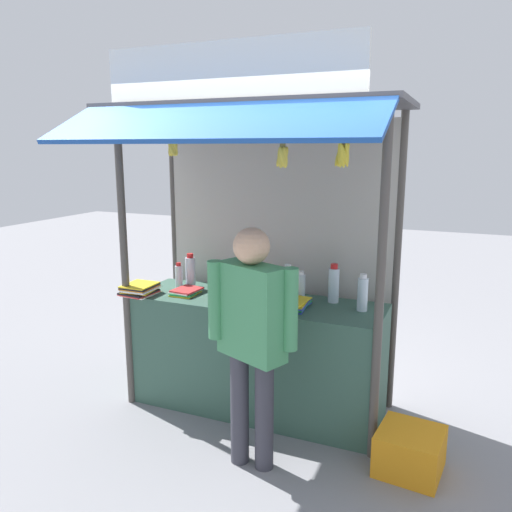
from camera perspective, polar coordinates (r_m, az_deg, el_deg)
name	(u,v)px	position (r m, az deg, el deg)	size (l,w,h in m)	color
ground_plane	(256,407)	(4.32, 0.00, -16.55)	(20.00, 20.00, 0.00)	gray
stall_counter	(256,355)	(4.12, 0.00, -11.00)	(1.98, 0.62, 0.91)	#385B4C
stall_structure	(261,205)	(3.92, 0.61, 5.72)	(2.18, 1.49, 2.72)	#4C4742
water_bottle_right	(190,272)	(4.31, -7.35, -1.77)	(0.08, 0.08, 0.30)	silver
water_bottle_back_left	(334,284)	(3.92, 8.69, -3.16)	(0.08, 0.08, 0.30)	silver
water_bottle_front_left	(288,283)	(3.97, 3.57, -3.03)	(0.08, 0.08, 0.28)	silver
water_bottle_back_right	(363,294)	(3.76, 11.85, -4.15)	(0.08, 0.08, 0.27)	silver
water_bottle_far_right	(179,277)	(4.31, -8.64, -2.29)	(0.06, 0.06, 0.22)	silver
water_bottle_center	(301,287)	(3.95, 5.07, -3.45)	(0.07, 0.07, 0.23)	silver
magazine_stack_far_left	(234,295)	(4.02, -2.53, -4.43)	(0.24, 0.32, 0.04)	yellow
magazine_stack_mid_right	(186,292)	(4.15, -7.84, -3.96)	(0.22, 0.25, 0.04)	yellow
magazine_stack_front_right	(290,304)	(3.78, 3.85, -5.37)	(0.28, 0.33, 0.06)	blue
magazine_stack_mid_left	(140,289)	(4.20, -12.89, -3.66)	(0.26, 0.30, 0.09)	white
banana_bunch_leftmost	(173,147)	(3.64, -9.33, 12.01)	(0.09, 0.08, 0.24)	#332D23
banana_bunch_inner_right	(343,154)	(3.17, 9.69, 11.22)	(0.11, 0.11, 0.30)	#332D23
banana_bunch_inner_left	(283,156)	(3.28, 3.00, 11.08)	(0.10, 0.09, 0.30)	#332D23
vendor_person	(252,327)	(3.23, -0.49, -7.99)	(0.61, 0.35, 1.60)	#383842
plastic_crate	(410,451)	(3.67, 16.84, -20.18)	(0.40, 0.40, 0.28)	orange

